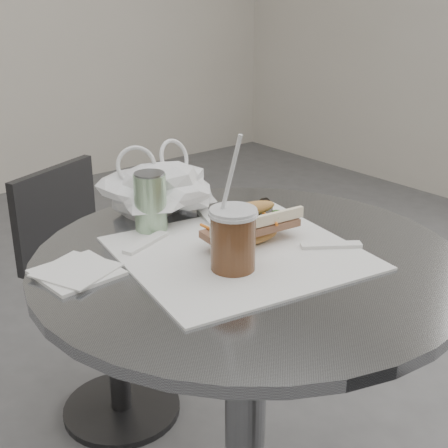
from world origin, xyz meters
TOP-DOWN VIEW (x-y plane):
  - cafe_table at (0.00, 0.20)m, footprint 0.76×0.76m
  - chair_far at (0.04, 0.85)m, footprint 0.40×0.43m
  - sandwich_paper at (-0.01, 0.21)m, footprint 0.45×0.43m
  - banh_mi at (0.03, 0.23)m, footprint 0.24×0.11m
  - iced_coffee at (-0.06, 0.17)m, footprint 0.08×0.08m
  - sunglasses at (0.08, 0.27)m, footprint 0.13×0.07m
  - plastic_bag at (-0.01, 0.45)m, footprint 0.24×0.20m
  - napkin_stack at (-0.27, 0.32)m, footprint 0.15×0.15m
  - drink_can at (-0.07, 0.40)m, footprint 0.06×0.06m

SIDE VIEW (x-z plane):
  - chair_far at x=0.04m, z-range -0.04..0.69m
  - cafe_table at x=0.00m, z-range 0.10..0.84m
  - sandwich_paper at x=-0.01m, z-range 0.74..0.74m
  - napkin_stack at x=-0.27m, z-range 0.74..0.75m
  - sunglasses at x=0.08m, z-range 0.73..0.79m
  - banh_mi at x=0.03m, z-range 0.74..0.82m
  - plastic_bag at x=-0.01m, z-range 0.74..0.85m
  - iced_coffee at x=-0.06m, z-range 0.68..0.91m
  - drink_can at x=-0.07m, z-range 0.74..0.86m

